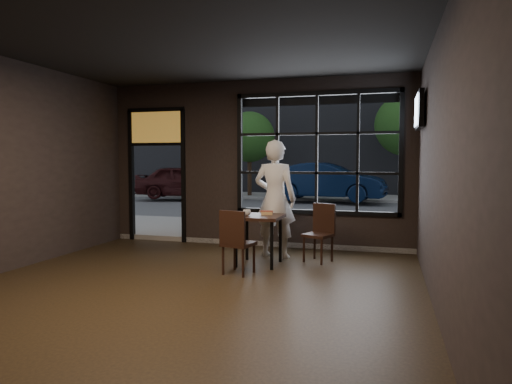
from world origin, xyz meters
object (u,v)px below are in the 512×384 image
(chair_near, at_px, (239,242))
(navy_car, at_px, (327,182))
(man, at_px, (275,199))
(cafe_table, at_px, (259,240))

(chair_near, xyz_separation_m, navy_car, (-0.16, 11.54, 0.36))
(man, height_order, navy_car, man)
(navy_car, bearing_deg, cafe_table, -172.44)
(man, distance_m, navy_car, 10.28)
(cafe_table, relative_size, man, 0.40)
(navy_car, bearing_deg, man, -171.70)
(chair_near, bearing_deg, cafe_table, -89.23)
(chair_near, distance_m, navy_car, 11.54)
(cafe_table, height_order, man, man)
(cafe_table, xyz_separation_m, chair_near, (-0.12, -0.65, 0.08))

